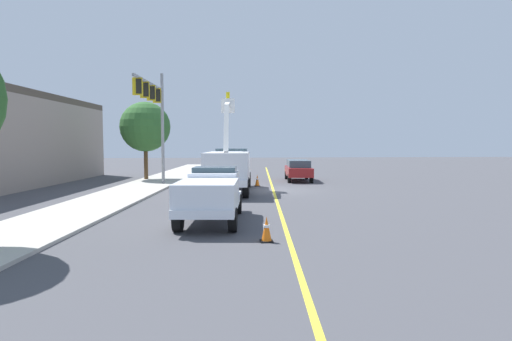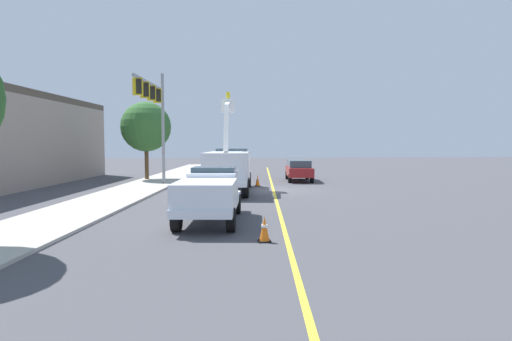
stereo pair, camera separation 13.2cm
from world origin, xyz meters
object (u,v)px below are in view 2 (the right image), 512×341
Objects in this scene: passing_minivan at (299,169)px; traffic_cone_leading at (264,229)px; service_pickup_truck at (210,193)px; traffic_signal_mast at (155,106)px; utility_bucket_truck at (229,166)px; traffic_cone_mid_front at (258,180)px.

passing_minivan reaches higher than traffic_cone_leading.
service_pickup_truck is 1.16× the size of passing_minivan.
traffic_signal_mast is at bearing 20.41° from traffic_cone_leading.
traffic_cone_leading is at bearing -152.30° from service_pickup_truck.
traffic_signal_mast is at bearing 65.48° from utility_bucket_truck.
traffic_cone_leading is at bearing 166.61° from passing_minivan.
traffic_cone_mid_front is (-3.85, 3.68, -0.56)m from passing_minivan.
traffic_cone_leading is at bearing -176.19° from utility_bucket_truck.
passing_minivan is 20.91m from traffic_cone_leading.
utility_bucket_truck is at bearing 140.45° from passing_minivan.
traffic_cone_mid_front is at bearing 136.30° from passing_minivan.
utility_bucket_truck reaches higher than traffic_cone_leading.
traffic_signal_mast is (-0.84, 6.98, 5.16)m from traffic_cone_mid_front.
traffic_signal_mast is (-4.69, 10.66, 4.59)m from passing_minivan.
traffic_signal_mast reaches higher than traffic_cone_leading.
passing_minivan is 0.61× the size of traffic_signal_mast.
traffic_cone_leading is 16.53m from traffic_cone_mid_front.
traffic_cone_mid_front is at bearing -12.71° from service_pickup_truck.
traffic_signal_mast is at bearing 18.24° from service_pickup_truck.
traffic_cone_mid_front reaches higher than traffic_cone_leading.
traffic_cone_mid_front is 8.72m from traffic_signal_mast.
traffic_cone_mid_front is at bearing -83.12° from traffic_signal_mast.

